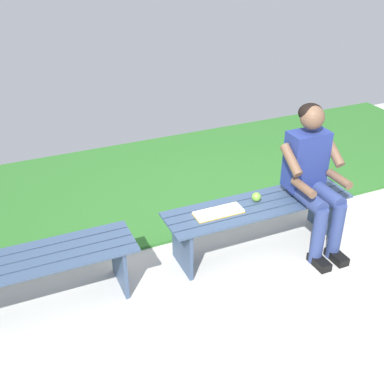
% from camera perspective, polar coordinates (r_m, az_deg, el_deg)
% --- Properties ---
extents(ground_plane, '(10.00, 7.00, 0.04)m').
position_cam_1_polar(ground_plane, '(3.34, 1.35, -20.26)').
color(ground_plane, beige).
extents(grass_strip, '(9.00, 2.21, 0.03)m').
position_cam_1_polar(grass_strip, '(5.16, -10.26, -0.04)').
color(grass_strip, '#2D6B28').
rests_on(grass_strip, ground).
extents(bench_near, '(1.65, 0.43, 0.45)m').
position_cam_1_polar(bench_near, '(4.13, 7.87, -2.69)').
color(bench_near, '#384C6B').
rests_on(bench_near, ground).
extents(bench_far, '(1.67, 0.43, 0.45)m').
position_cam_1_polar(bench_far, '(3.67, -19.74, -9.15)').
color(bench_far, '#384C6B').
rests_on(bench_far, ground).
extents(person_seated, '(0.50, 0.69, 1.25)m').
position_cam_1_polar(person_seated, '(4.12, 14.25, 2.12)').
color(person_seated, navy).
rests_on(person_seated, ground).
extents(apple, '(0.08, 0.08, 0.08)m').
position_cam_1_polar(apple, '(4.09, 7.62, -0.60)').
color(apple, '#72B738').
rests_on(apple, bench_near).
extents(book_open, '(0.41, 0.16, 0.02)m').
position_cam_1_polar(book_open, '(3.90, 3.21, -2.47)').
color(book_open, white).
rests_on(book_open, bench_near).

